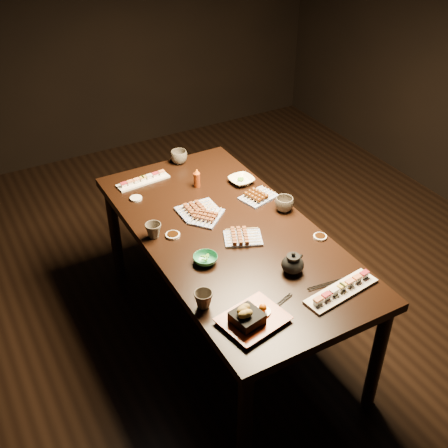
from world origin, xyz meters
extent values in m
plane|color=black|center=(0.00, 0.00, 0.00)|extent=(5.00, 5.00, 0.00)
cube|color=black|center=(-0.34, -0.17, 0.38)|extent=(0.91, 1.80, 0.75)
imported|color=#2D8C61|center=(-0.58, -0.34, 0.77)|extent=(0.14, 0.14, 0.04)
imported|color=beige|center=(-0.02, 0.24, 0.77)|extent=(0.16, 0.16, 0.04)
imported|color=#4E463C|center=(-0.73, -0.62, 0.79)|extent=(0.09, 0.09, 0.08)
imported|color=#4E463C|center=(0.04, -0.14, 0.79)|extent=(0.13, 0.13, 0.08)
imported|color=#4E463C|center=(-0.72, -0.01, 0.79)|extent=(0.11, 0.11, 0.08)
imported|color=#4E463C|center=(-0.24, 0.67, 0.79)|extent=(0.14, 0.14, 0.09)
cylinder|color=maroon|center=(-0.28, 0.34, 0.81)|extent=(0.04, 0.04, 0.12)
cylinder|color=white|center=(-0.63, -0.06, 0.76)|extent=(0.09, 0.09, 0.01)
cylinder|color=white|center=(0.00, 0.24, 0.76)|extent=(0.10, 0.10, 0.02)
cylinder|color=white|center=(0.06, -0.45, 0.76)|extent=(0.09, 0.09, 0.01)
cylinder|color=white|center=(-0.66, 0.39, 0.76)|extent=(0.08, 0.08, 0.01)
camera|label=1|loc=(-1.57, -2.31, 2.54)|focal=45.00mm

